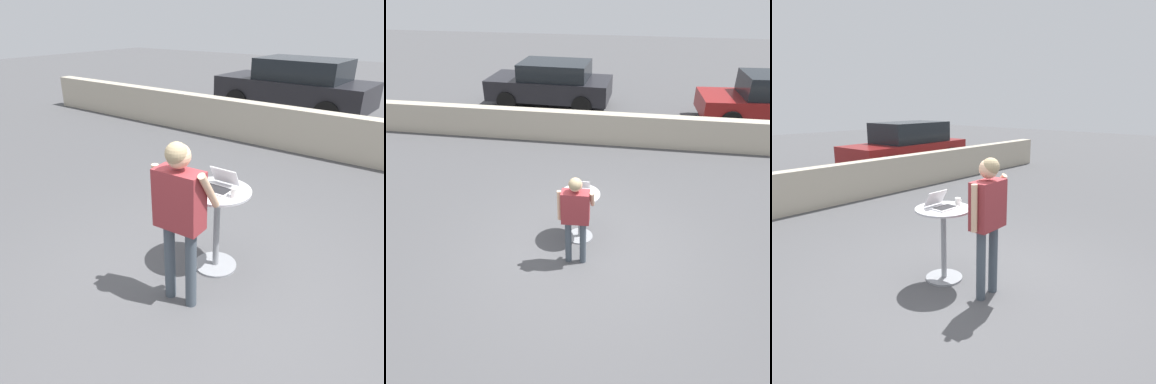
% 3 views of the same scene
% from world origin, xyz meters
% --- Properties ---
extents(ground_plane, '(50.00, 50.00, 0.00)m').
position_xyz_m(ground_plane, '(0.00, 0.00, 0.00)').
color(ground_plane, '#4C4C4F').
extents(pavement_kerb, '(17.88, 0.35, 0.90)m').
position_xyz_m(pavement_kerb, '(0.00, 5.05, 0.45)').
color(pavement_kerb, '#B2A893').
rests_on(pavement_kerb, ground_plane).
extents(cafe_table, '(0.72, 0.72, 0.97)m').
position_xyz_m(cafe_table, '(-0.17, 0.52, 0.63)').
color(cafe_table, gray).
rests_on(cafe_table, ground_plane).
extents(laptop, '(0.32, 0.33, 0.21)m').
position_xyz_m(laptop, '(-0.17, 0.55, 1.02)').
color(laptop, silver).
rests_on(laptop, cafe_table).
extents(coffee_mug, '(0.11, 0.08, 0.10)m').
position_xyz_m(coffee_mug, '(0.06, 0.48, 1.02)').
color(coffee_mug, white).
rests_on(coffee_mug, cafe_table).
extents(standing_person, '(0.60, 0.39, 1.69)m').
position_xyz_m(standing_person, '(-0.14, -0.17, 1.08)').
color(standing_person, '#424C56').
rests_on(standing_person, ground_plane).
extents(parked_car_further_down, '(4.44, 2.11, 1.59)m').
position_xyz_m(parked_car_further_down, '(-2.42, 8.16, 0.82)').
color(parked_car_further_down, black).
rests_on(parked_car_further_down, ground_plane).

